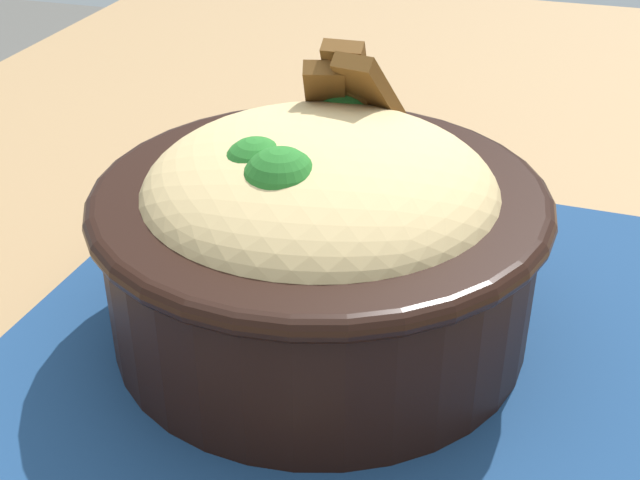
% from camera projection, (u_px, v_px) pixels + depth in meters
% --- Properties ---
extents(table, '(1.35, 0.90, 0.77)m').
position_uv_depth(table, '(397.00, 434.00, 0.46)').
color(table, '#99754C').
rests_on(table, ground_plane).
extents(placemat, '(0.42, 0.34, 0.00)m').
position_uv_depth(placemat, '(330.00, 369.00, 0.40)').
color(placemat, navy).
rests_on(placemat, table).
extents(bowl, '(0.23, 0.23, 0.14)m').
position_uv_depth(bowl, '(320.00, 231.00, 0.40)').
color(bowl, black).
rests_on(bowl, placemat).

